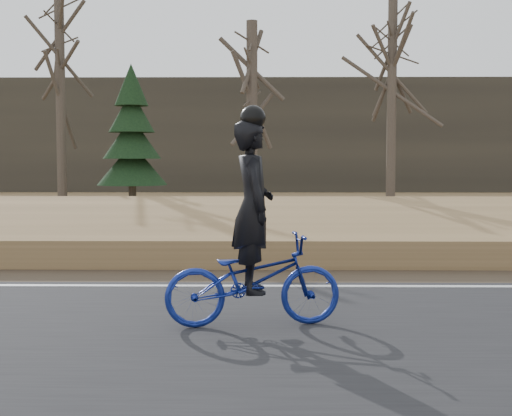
{
  "coord_description": "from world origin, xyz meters",
  "views": [
    {
      "loc": [
        -0.77,
        -9.32,
        1.79
      ],
      "look_at": [
        -0.89,
        0.5,
        1.1
      ],
      "focal_mm": 50.0,
      "sensor_mm": 36.0,
      "label": 1
    }
  ],
  "objects": [
    {
      "name": "ground",
      "position": [
        0.0,
        0.0,
        0.0
      ],
      "size": [
        120.0,
        120.0,
        0.0
      ],
      "primitive_type": "plane",
      "color": "#98794D",
      "rests_on": "ground"
    },
    {
      "name": "road",
      "position": [
        0.0,
        -2.5,
        0.03
      ],
      "size": [
        120.0,
        6.0,
        0.06
      ],
      "primitive_type": "cube",
      "color": "black",
      "rests_on": "ground"
    },
    {
      "name": "edge_line",
      "position": [
        0.0,
        0.2,
        0.07
      ],
      "size": [
        120.0,
        0.12,
        0.01
      ],
      "primitive_type": "cube",
      "color": "silver",
      "rests_on": "road"
    },
    {
      "name": "shoulder",
      "position": [
        0.0,
        1.2,
        0.02
      ],
      "size": [
        120.0,
        1.6,
        0.04
      ],
      "primitive_type": "cube",
      "color": "#473A2B",
      "rests_on": "ground"
    },
    {
      "name": "embankment",
      "position": [
        0.0,
        4.2,
        0.22
      ],
      "size": [
        120.0,
        5.0,
        0.44
      ],
      "primitive_type": "cube",
      "color": "#98794D",
      "rests_on": "ground"
    },
    {
      "name": "ballast",
      "position": [
        0.0,
        8.0,
        0.23
      ],
      "size": [
        120.0,
        3.0,
        0.45
      ],
      "primitive_type": "cube",
      "color": "slate",
      "rests_on": "ground"
    },
    {
      "name": "railroad",
      "position": [
        0.0,
        8.0,
        0.53
      ],
      "size": [
        120.0,
        2.4,
        0.29
      ],
      "color": "black",
      "rests_on": "ballast"
    },
    {
      "name": "treeline_backdrop",
      "position": [
        0.0,
        30.0,
        3.0
      ],
      "size": [
        120.0,
        4.0,
        6.0
      ],
      "primitive_type": "cube",
      "color": "#383328",
      "rests_on": "ground"
    },
    {
      "name": "cyclist",
      "position": [
        -0.89,
        -2.06,
        0.78
      ],
      "size": [
        1.89,
        0.9,
        2.26
      ],
      "rotation": [
        0.0,
        0.0,
        1.72
      ],
      "color": "navy",
      "rests_on": "road"
    },
    {
      "name": "bare_tree_left",
      "position": [
        -8.42,
        17.45,
        3.96
      ],
      "size": [
        0.36,
        0.36,
        7.92
      ],
      "primitive_type": "cylinder",
      "color": "brown",
      "rests_on": "ground"
    },
    {
      "name": "bare_tree_near_left",
      "position": [
        -1.18,
        13.18,
        3.03
      ],
      "size": [
        0.36,
        0.36,
        6.07
      ],
      "primitive_type": "cylinder",
      "color": "brown",
      "rests_on": "ground"
    },
    {
      "name": "bare_tree_center",
      "position": [
        4.06,
        18.07,
        4.7
      ],
      "size": [
        0.36,
        0.36,
        9.41
      ],
      "primitive_type": "cylinder",
      "color": "brown",
      "rests_on": "ground"
    },
    {
      "name": "conifer",
      "position": [
        -5.7,
        17.08,
        2.49
      ],
      "size": [
        2.6,
        2.6,
        5.27
      ],
      "color": "brown",
      "rests_on": "ground"
    }
  ]
}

